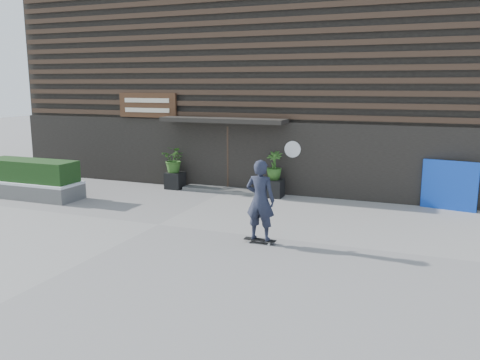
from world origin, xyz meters
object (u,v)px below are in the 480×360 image
at_px(blue_tarp, 450,185).
at_px(planter_pot_left, 175,180).
at_px(raised_bed, 32,190).
at_px(planter_pot_right, 274,188).
at_px(skateboarder, 260,200).

bearing_deg(blue_tarp, planter_pot_left, -167.84).
relative_size(planter_pot_left, blue_tarp, 0.37).
distance_m(raised_bed, blue_tarp, 13.50).
height_order(planter_pot_right, raised_bed, planter_pot_right).
bearing_deg(raised_bed, blue_tarp, 14.38).
xyz_separation_m(raised_bed, blue_tarp, (13.07, 3.35, 0.50)).
distance_m(planter_pot_left, planter_pot_right, 3.80).
relative_size(planter_pot_left, planter_pot_right, 1.00).
bearing_deg(planter_pot_left, planter_pot_right, 0.00).
bearing_deg(skateboarder, planter_pot_right, 103.91).
bearing_deg(skateboarder, blue_tarp, 50.68).
bearing_deg(raised_bed, planter_pot_right, 21.91).
relative_size(planter_pot_left, skateboarder, 0.29).
relative_size(raised_bed, blue_tarp, 2.18).
relative_size(planter_pot_left, raised_bed, 0.17).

